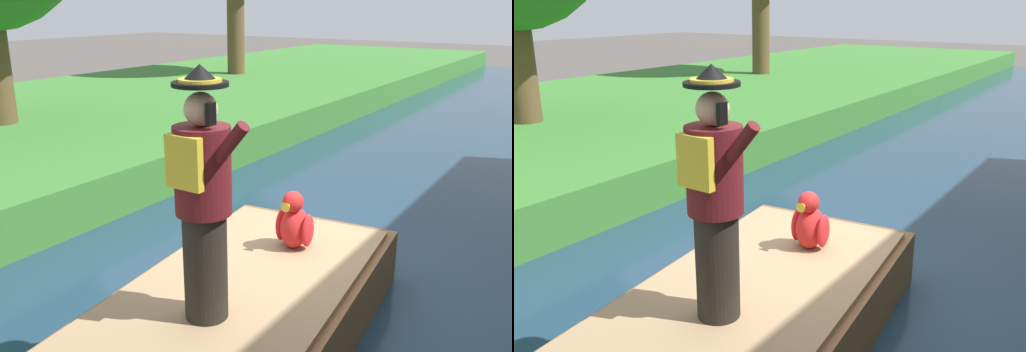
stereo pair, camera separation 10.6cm
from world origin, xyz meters
TOP-DOWN VIEW (x-y plane):
  - ground_plane at (0.00, 0.00)m, footprint 80.00×80.00m
  - canal_water at (0.00, 0.00)m, footprint 6.27×48.00m
  - boat at (0.00, -1.38)m, footprint 2.27×4.38m
  - person_pirate at (0.03, -1.61)m, footprint 0.61×0.42m
  - parrot_plush at (-0.02, -0.21)m, footprint 0.36×0.34m

SIDE VIEW (x-z plane):
  - ground_plane at x=0.00m, z-range 0.00..0.00m
  - canal_water at x=0.00m, z-range 0.00..0.10m
  - boat at x=0.00m, z-range 0.10..0.71m
  - parrot_plush at x=-0.02m, z-range 0.67..1.24m
  - person_pirate at x=0.03m, z-range 0.71..2.56m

